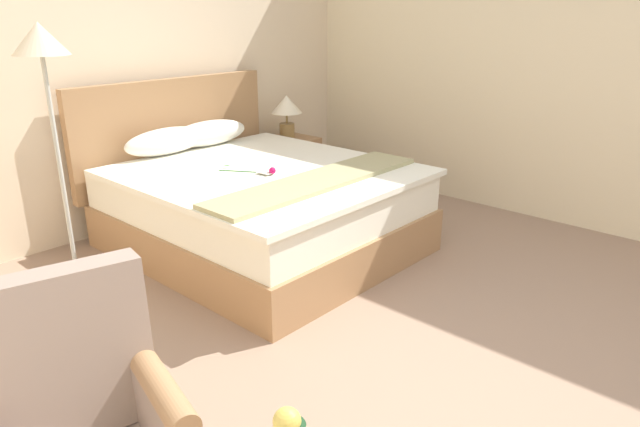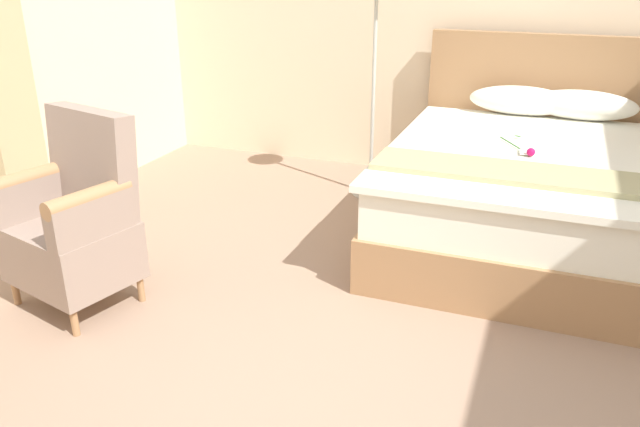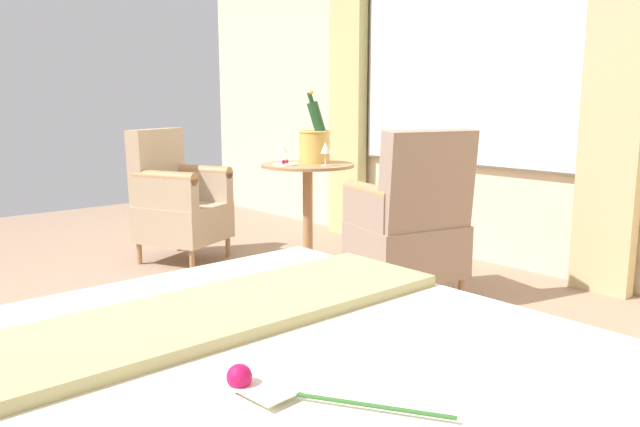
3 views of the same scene
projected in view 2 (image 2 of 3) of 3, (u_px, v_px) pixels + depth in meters
name	position (u px, v px, depth m)	size (l,w,h in m)	color
bed	(538.00, 189.00, 3.91)	(1.83, 2.13, 1.18)	#A4784F
floor_lamp_brass	(376.00, 10.00, 4.30)	(0.32, 0.32, 1.65)	#B6BAB0
armchair_by_window	(75.00, 222.00, 3.17)	(0.69, 0.64, 1.00)	#A4784F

